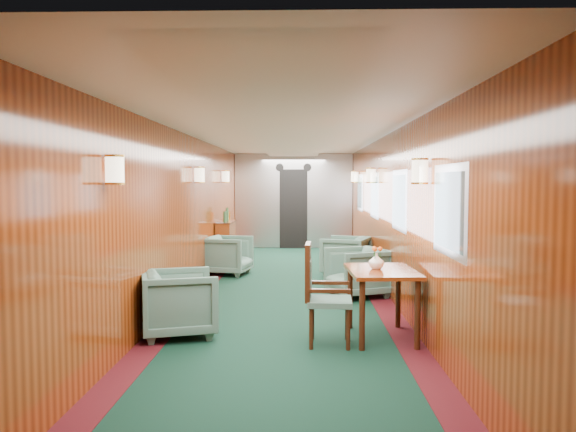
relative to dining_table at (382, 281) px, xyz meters
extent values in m
plane|color=black|center=(-1.09, 2.32, -0.63)|extent=(12.00, 12.00, 0.00)
cube|color=white|center=(-1.09, 2.32, 1.72)|extent=(3.00, 12.00, 0.10)
cube|color=white|center=(-1.09, 2.32, 1.73)|extent=(1.20, 12.00, 0.06)
cube|color=maroon|center=(-1.09, 8.32, 0.57)|extent=(3.00, 0.10, 2.40)
cube|color=maroon|center=(-1.09, -3.68, 0.57)|extent=(3.00, 0.10, 2.40)
cube|color=maroon|center=(-2.59, 2.32, 0.57)|extent=(0.10, 12.00, 2.40)
cube|color=maroon|center=(0.41, 2.32, 0.57)|extent=(0.10, 12.00, 2.40)
cube|color=#3D0C11|center=(-2.44, 2.32, -0.63)|extent=(0.30, 12.00, 0.01)
cube|color=#3D0C11|center=(0.26, 2.32, -0.63)|extent=(0.30, 12.00, 0.01)
cube|color=#ADAFB4|center=(-1.09, 8.24, 0.57)|extent=(2.98, 0.12, 2.38)
cube|color=black|center=(-1.09, 8.16, 0.37)|extent=(0.70, 0.06, 2.00)
cylinder|color=black|center=(-1.44, 8.17, 1.42)|extent=(0.20, 0.04, 0.20)
cylinder|color=black|center=(-0.74, 8.17, 1.42)|extent=(0.20, 0.04, 0.20)
cube|color=#A6A9AC|center=(0.40, -1.18, 0.82)|extent=(0.02, 1.10, 0.80)
cube|color=#405A60|center=(0.40, -1.18, 0.82)|extent=(0.01, 0.96, 0.66)
cube|color=#A6A9AC|center=(0.40, 1.32, 0.82)|extent=(0.02, 1.10, 0.80)
cube|color=#405A60|center=(0.40, 1.32, 0.82)|extent=(0.01, 0.96, 0.66)
cube|color=#A6A9AC|center=(0.40, 3.82, 0.82)|extent=(0.02, 1.10, 0.80)
cube|color=#405A60|center=(0.40, 3.82, 0.82)|extent=(0.01, 0.96, 0.66)
cube|color=#A6A9AC|center=(0.40, 6.32, 0.82)|extent=(0.02, 1.10, 0.80)
cube|color=#405A60|center=(0.40, 6.32, 0.82)|extent=(0.01, 0.96, 0.66)
cylinder|color=#FBE8C3|center=(-2.49, -1.18, 1.17)|extent=(0.16, 0.16, 0.24)
cylinder|color=gold|center=(-2.49, -1.18, 1.05)|extent=(0.17, 0.17, 0.02)
cylinder|color=#FBE8C3|center=(0.31, -0.38, 1.17)|extent=(0.16, 0.16, 0.24)
cylinder|color=gold|center=(0.31, -0.38, 1.05)|extent=(0.17, 0.17, 0.02)
cylinder|color=#FBE8C3|center=(-2.49, 2.82, 1.17)|extent=(0.16, 0.16, 0.24)
cylinder|color=gold|center=(-2.49, 2.82, 1.05)|extent=(0.17, 0.17, 0.02)
cylinder|color=#FBE8C3|center=(0.31, 3.62, 1.17)|extent=(0.16, 0.16, 0.24)
cylinder|color=gold|center=(0.31, 3.62, 1.05)|extent=(0.17, 0.17, 0.02)
cylinder|color=#FBE8C3|center=(-2.49, 5.82, 1.17)|extent=(0.16, 0.16, 0.24)
cylinder|color=gold|center=(-2.49, 5.82, 1.05)|extent=(0.17, 0.17, 0.02)
cylinder|color=#FBE8C3|center=(0.31, 6.62, 1.17)|extent=(0.16, 0.16, 0.24)
cylinder|color=gold|center=(0.31, 6.62, 1.05)|extent=(0.17, 0.17, 0.02)
cube|color=maroon|center=(0.00, 0.00, 0.10)|extent=(0.76, 1.04, 0.04)
cylinder|color=#3C1C0D|center=(-0.26, -0.45, -0.28)|extent=(0.06, 0.06, 0.71)
cylinder|color=#3C1C0D|center=(0.30, -0.41, -0.28)|extent=(0.06, 0.06, 0.71)
cylinder|color=#3C1C0D|center=(-0.30, 0.41, -0.28)|extent=(0.06, 0.06, 0.71)
cylinder|color=#3C1C0D|center=(0.26, 0.45, -0.28)|extent=(0.06, 0.06, 0.71)
cube|color=#1D433D|center=(-0.57, -0.25, -0.18)|extent=(0.47, 0.47, 0.06)
cube|color=#3C1C0D|center=(-0.80, -0.24, 0.13)|extent=(0.07, 0.41, 0.59)
cube|color=#1D433D|center=(-0.77, -0.24, 0.08)|extent=(0.03, 0.31, 0.35)
cube|color=#3C1C0D|center=(-0.58, -0.47, -0.02)|extent=(0.41, 0.07, 0.04)
cube|color=#3C1C0D|center=(-0.56, -0.02, -0.02)|extent=(0.41, 0.07, 0.04)
cylinder|color=#3C1C0D|center=(-0.77, -0.43, -0.42)|extent=(0.04, 0.04, 0.42)
cylinder|color=#3C1C0D|center=(-0.39, -0.44, -0.42)|extent=(0.04, 0.04, 0.42)
cylinder|color=#3C1C0D|center=(-0.75, -0.05, -0.42)|extent=(0.04, 0.04, 0.42)
cylinder|color=#3C1C0D|center=(-0.38, -0.07, -0.42)|extent=(0.04, 0.04, 0.42)
cube|color=maroon|center=(-2.43, 5.35, -0.19)|extent=(0.29, 0.97, 0.87)
cube|color=#3C1C0D|center=(-2.42, 5.35, 0.24)|extent=(0.31, 0.99, 0.02)
cylinder|color=#274F2F|center=(-2.41, 5.10, 0.36)|extent=(0.07, 0.07, 0.22)
cylinder|color=#274F2F|center=(-2.41, 5.44, 0.39)|extent=(0.06, 0.06, 0.28)
cylinder|color=gold|center=(-2.41, 5.64, 0.34)|extent=(0.08, 0.08, 0.18)
imported|color=white|center=(-0.06, 0.03, 0.21)|extent=(0.21, 0.21, 0.17)
imported|color=#1D433D|center=(-2.21, 0.05, -0.27)|extent=(0.99, 0.97, 0.72)
imported|color=#1D433D|center=(-2.21, 4.09, -0.28)|extent=(0.92, 0.90, 0.71)
imported|color=#1D433D|center=(-0.04, 2.21, -0.27)|extent=(1.02, 1.01, 0.72)
imported|color=#1D433D|center=(-0.08, 4.08, -0.28)|extent=(0.99, 0.98, 0.71)
camera|label=1|loc=(-0.85, -6.01, 1.07)|focal=35.00mm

